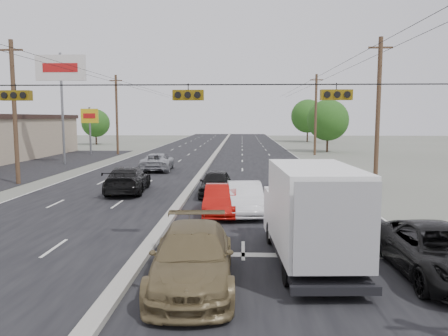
# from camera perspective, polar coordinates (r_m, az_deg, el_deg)

# --- Properties ---
(ground) EXTENTS (200.00, 200.00, 0.00)m
(ground) POSITION_cam_1_polar(r_m,az_deg,el_deg) (16.06, -9.91, -10.48)
(ground) COLOR #606356
(ground) RESTS_ON ground
(road_surface) EXTENTS (20.00, 160.00, 0.02)m
(road_surface) POSITION_cam_1_polar(r_m,az_deg,el_deg) (45.36, -1.89, 0.67)
(road_surface) COLOR black
(road_surface) RESTS_ON ground
(center_median) EXTENTS (0.50, 160.00, 0.20)m
(center_median) POSITION_cam_1_polar(r_m,az_deg,el_deg) (45.35, -1.89, 0.80)
(center_median) COLOR gray
(center_median) RESTS_ON ground
(parking_lot) EXTENTS (10.00, 42.00, 0.02)m
(parking_lot) POSITION_cam_1_polar(r_m,az_deg,el_deg) (45.11, -24.47, 0.05)
(parking_lot) COLOR black
(parking_lot) RESTS_ON ground
(utility_pole_left_b) EXTENTS (1.60, 0.30, 10.00)m
(utility_pole_left_b) POSITION_cam_1_polar(r_m,az_deg,el_deg) (33.92, -25.68, 6.67)
(utility_pole_left_b) COLOR #422D1E
(utility_pole_left_b) RESTS_ON ground
(utility_pole_left_c) EXTENTS (1.60, 0.30, 10.00)m
(utility_pole_left_c) POSITION_cam_1_polar(r_m,az_deg,el_deg) (57.23, -13.83, 6.84)
(utility_pole_left_c) COLOR #422D1E
(utility_pole_left_c) RESTS_ON ground
(utility_pole_right_b) EXTENTS (1.60, 0.30, 10.00)m
(utility_pole_right_b) POSITION_cam_1_polar(r_m,az_deg,el_deg) (31.37, 19.48, 7.00)
(utility_pole_right_b) COLOR #422D1E
(utility_pole_right_b) RESTS_ON ground
(utility_pole_right_c) EXTENTS (1.60, 0.30, 10.00)m
(utility_pole_right_c) POSITION_cam_1_polar(r_m,az_deg,el_deg) (55.75, 11.88, 6.90)
(utility_pole_right_c) COLOR #422D1E
(utility_pole_right_c) RESTS_ON ground
(traffic_signals) EXTENTS (25.00, 0.30, 0.54)m
(traffic_signals) POSITION_cam_1_polar(r_m,az_deg,el_deg) (15.14, -5.07, 9.62)
(traffic_signals) COLOR black
(traffic_signals) RESTS_ON ground
(pole_sign_billboard) EXTENTS (5.00, 0.25, 11.00)m
(pole_sign_billboard) POSITION_cam_1_polar(r_m,az_deg,el_deg) (46.73, -20.53, 11.33)
(pole_sign_billboard) COLOR slate
(pole_sign_billboard) RESTS_ON ground
(pole_sign_far) EXTENTS (2.20, 0.25, 6.00)m
(pole_sign_far) POSITION_cam_1_polar(r_m,az_deg,el_deg) (58.29, -17.14, 6.04)
(pole_sign_far) COLOR slate
(pole_sign_far) RESTS_ON ground
(tree_left_far) EXTENTS (4.80, 4.80, 6.12)m
(tree_left_far) POSITION_cam_1_polar(r_m,az_deg,el_deg) (79.16, -16.41, 5.64)
(tree_left_far) COLOR #382619
(tree_left_far) RESTS_ON ground
(tree_right_mid) EXTENTS (5.60, 5.60, 7.14)m
(tree_right_mid) POSITION_cam_1_polar(r_m,az_deg,el_deg) (61.12, 13.41, 6.10)
(tree_right_mid) COLOR #382619
(tree_right_mid) RESTS_ON ground
(tree_right_far) EXTENTS (6.40, 6.40, 8.16)m
(tree_right_far) POSITION_cam_1_polar(r_m,az_deg,el_deg) (85.93, 10.88, 6.67)
(tree_right_far) COLOR #382619
(tree_right_far) RESTS_ON ground
(box_truck) EXTENTS (2.56, 6.49, 3.24)m
(box_truck) POSITION_cam_1_polar(r_m,az_deg,el_deg) (14.24, 11.14, -5.80)
(box_truck) COLOR black
(box_truck) RESTS_ON ground
(tan_sedan) EXTENTS (2.56, 5.66, 1.61)m
(tan_sedan) POSITION_cam_1_polar(r_m,az_deg,el_deg) (12.46, -4.13, -11.59)
(tan_sedan) COLOR brown
(tan_sedan) RESTS_ON ground
(red_sedan) EXTENTS (1.52, 4.32, 1.42)m
(red_sedan) POSITION_cam_1_polar(r_m,az_deg,el_deg) (21.20, -0.41, -4.21)
(red_sedan) COLOR #AE0F0A
(red_sedan) RESTS_ON ground
(black_suv) EXTENTS (2.68, 5.55, 1.52)m
(black_suv) POSITION_cam_1_polar(r_m,az_deg,el_deg) (14.46, 26.28, -9.86)
(black_suv) COLOR black
(black_suv) RESTS_ON ground
(queue_car_a) EXTENTS (1.90, 4.51, 1.53)m
(queue_car_a) POSITION_cam_1_polar(r_m,az_deg,el_deg) (26.25, -1.10, -2.00)
(queue_car_a) COLOR black
(queue_car_a) RESTS_ON ground
(queue_car_b) EXTENTS (2.03, 4.73, 1.52)m
(queue_car_b) POSITION_cam_1_polar(r_m,az_deg,el_deg) (21.41, 2.75, -3.98)
(queue_car_b) COLOR white
(queue_car_b) RESTS_ON ground
(queue_car_e) EXTENTS (1.66, 4.01, 1.36)m
(queue_car_e) POSITION_cam_1_polar(r_m,az_deg,el_deg) (28.71, 14.93, -1.65)
(queue_car_e) COLOR maroon
(queue_car_e) RESTS_ON ground
(oncoming_near) EXTENTS (2.75, 5.83, 1.64)m
(oncoming_near) POSITION_cam_1_polar(r_m,az_deg,el_deg) (28.01, -12.45, -1.48)
(oncoming_near) COLOR black
(oncoming_near) RESTS_ON ground
(oncoming_far) EXTENTS (2.87, 5.72, 1.55)m
(oncoming_far) POSITION_cam_1_polar(r_m,az_deg,el_deg) (39.07, -8.69, 0.79)
(oncoming_far) COLOR #95979C
(oncoming_far) RESTS_ON ground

